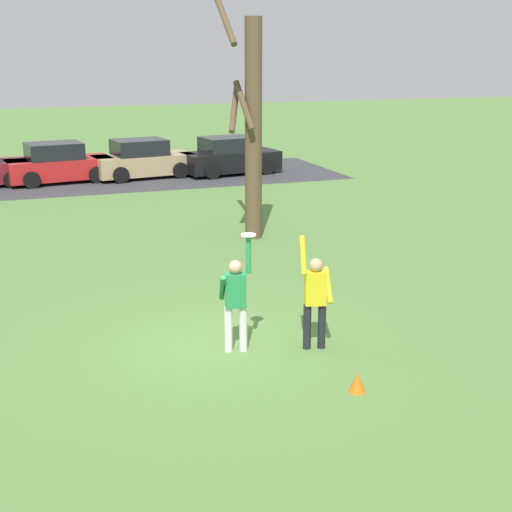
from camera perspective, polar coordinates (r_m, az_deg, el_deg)
ground_plane at (r=12.77m, az=-3.54°, el=-7.15°), size 120.00×120.00×0.00m
person_catcher at (r=12.15m, az=-1.66°, el=-3.39°), size 0.57×0.48×2.08m
person_defender at (r=12.30m, az=4.80°, el=-3.20°), size 0.61×0.53×2.04m
frisbee_disc at (r=11.84m, az=-0.61°, el=1.71°), size 0.25×0.25×0.02m
parked_car_red at (r=29.66m, az=-15.68°, el=7.14°), size 4.32×2.48×1.59m
parked_car_tan at (r=30.05m, az=-9.14°, el=7.65°), size 4.32×2.48×1.59m
parked_car_black at (r=30.61m, az=-2.13°, el=7.99°), size 4.32×2.48×1.59m
parking_strip at (r=29.76m, az=-15.07°, el=5.81°), size 22.77×6.40×0.01m
bare_tree_tall at (r=19.45m, az=-0.36°, el=10.45°), size 1.11×1.68×6.60m
field_cone_orange at (r=11.13m, az=8.18°, el=-10.03°), size 0.26×0.26×0.32m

